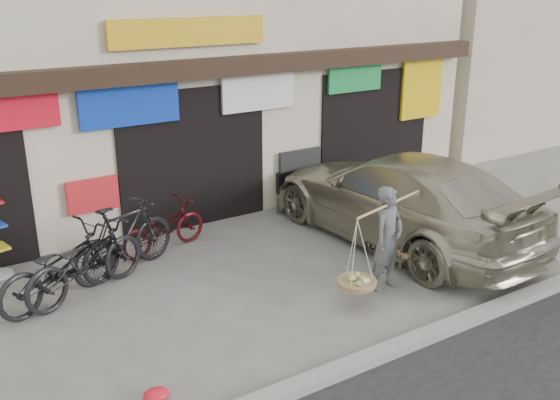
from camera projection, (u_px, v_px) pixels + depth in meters
ground at (295, 295)px, 9.57m from camera, size 70.00×70.00×0.00m
kerb at (381, 354)px, 7.96m from camera, size 70.00×0.25×0.12m
shophouse_block at (132, 35)px, 13.54m from camera, size 14.00×6.32×7.00m
neighbor_east at (515, 24)px, 20.90m from camera, size 12.00×7.00×6.40m
street_vendor at (387, 243)px, 9.53m from camera, size 2.06×0.96×1.67m
bike_0 at (61, 266)px, 9.24m from camera, size 2.26×1.51×1.12m
bike_1 at (124, 238)px, 10.12m from camera, size 2.10×1.26×1.22m
bike_2 at (163, 227)px, 11.01m from camera, size 1.80×0.97×0.90m
bike_3 at (85, 261)px, 9.42m from camera, size 2.26×1.51×1.12m
suv at (400, 198)px, 11.37m from camera, size 2.61×5.74×1.63m
red_bag at (156, 395)px, 7.15m from camera, size 0.31×0.25×0.14m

